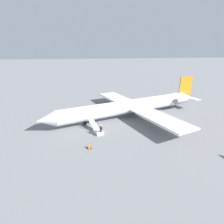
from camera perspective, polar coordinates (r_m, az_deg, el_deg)
ground_plane at (r=35.05m, az=5.52°, el=-1.41°), size 600.00×600.00×0.00m
airplane_main at (r=34.92m, az=7.02°, el=2.05°), size 34.21×26.60×6.94m
boarding_stairs at (r=28.08m, az=-4.86°, el=-5.94°), size 1.93×4.14×1.72m
passenger at (r=26.94m, az=-3.68°, el=-5.57°), size 0.40×0.56×1.74m
traffic_cone_near_stairs at (r=23.94m, az=-7.61°, el=-10.94°), size 0.61×0.61×0.68m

